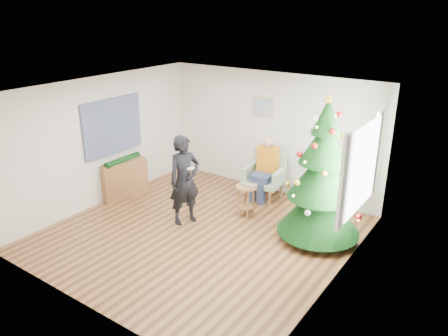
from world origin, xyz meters
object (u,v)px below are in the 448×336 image
Objects in this scene: stool at (246,201)px; standing_man at (185,180)px; christmas_tree at (322,177)px; armchair at (265,180)px; console at (124,179)px.

standing_man is at bearing -132.72° from stool.
christmas_tree reaches higher than armchair.
christmas_tree is 2.58× the size of armchair.
console is at bearing -170.36° from christmas_tree.
christmas_tree reaches higher than console.
christmas_tree is 4.16× the size of stool.
armchair is at bearing 148.66° from christmas_tree.
armchair is at bearing 3.24° from standing_man.
console is at bearing -151.76° from armchair.
armchair is (-1.65, 1.00, -0.80)m from christmas_tree.
armchair is at bearing 98.28° from stool.
standing_man reaches higher than stool.
stool is 1.00m from armchair.
armchair is 1.01× the size of console.
console is (-4.13, -0.70, -0.77)m from christmas_tree.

